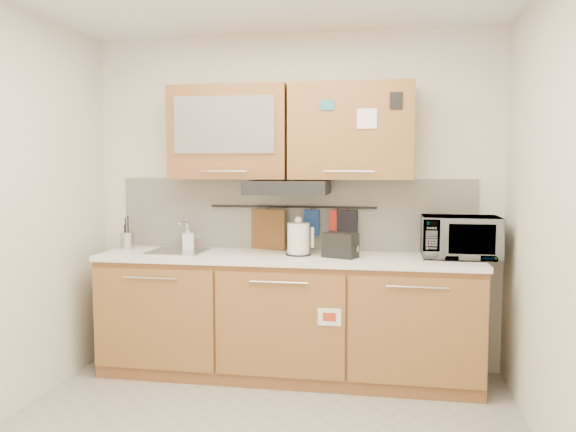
% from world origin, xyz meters
% --- Properties ---
extents(wall_back, '(3.20, 0.00, 3.20)m').
position_xyz_m(wall_back, '(0.00, 1.50, 1.30)').
color(wall_back, silver).
rests_on(wall_back, ground).
extents(wall_right, '(0.00, 3.00, 3.00)m').
position_xyz_m(wall_right, '(1.60, 0.00, 1.30)').
color(wall_right, silver).
rests_on(wall_right, ground).
extents(base_cabinet, '(2.80, 0.64, 0.88)m').
position_xyz_m(base_cabinet, '(0.00, 1.19, 0.41)').
color(base_cabinet, '#915933').
rests_on(base_cabinet, floor).
extents(countertop, '(2.82, 0.62, 0.04)m').
position_xyz_m(countertop, '(0.00, 1.19, 0.90)').
color(countertop, white).
rests_on(countertop, base_cabinet).
extents(backsplash, '(2.80, 0.02, 0.56)m').
position_xyz_m(backsplash, '(0.00, 1.49, 1.20)').
color(backsplash, silver).
rests_on(backsplash, countertop).
extents(upper_cabinets, '(1.82, 0.37, 0.70)m').
position_xyz_m(upper_cabinets, '(-0.00, 1.32, 1.83)').
color(upper_cabinets, '#915933').
rests_on(upper_cabinets, wall_back).
extents(range_hood, '(0.60, 0.46, 0.10)m').
position_xyz_m(range_hood, '(0.00, 1.25, 1.42)').
color(range_hood, black).
rests_on(range_hood, upper_cabinets).
extents(sink, '(0.42, 0.40, 0.26)m').
position_xyz_m(sink, '(-0.85, 1.21, 0.92)').
color(sink, silver).
rests_on(sink, countertop).
extents(utensil_rail, '(1.30, 0.02, 0.02)m').
position_xyz_m(utensil_rail, '(0.00, 1.45, 1.26)').
color(utensil_rail, black).
rests_on(utensil_rail, backsplash).
extents(utensil_crock, '(0.14, 0.14, 0.27)m').
position_xyz_m(utensil_crock, '(-1.30, 1.28, 0.99)').
color(utensil_crock, '#B5B4B9').
rests_on(utensil_crock, countertop).
extents(kettle, '(0.22, 0.21, 0.29)m').
position_xyz_m(kettle, '(0.09, 1.20, 1.03)').
color(kettle, silver).
rests_on(kettle, countertop).
extents(toaster, '(0.27, 0.22, 0.18)m').
position_xyz_m(toaster, '(0.40, 1.14, 1.01)').
color(toaster, black).
rests_on(toaster, countertop).
extents(microwave, '(0.54, 0.37, 0.30)m').
position_xyz_m(microwave, '(1.25, 1.27, 1.07)').
color(microwave, '#999999').
rests_on(microwave, countertop).
extents(soap_bottle, '(0.11, 0.11, 0.19)m').
position_xyz_m(soap_bottle, '(-0.82, 1.33, 1.02)').
color(soap_bottle, '#999999').
rests_on(soap_bottle, countertop).
extents(cutting_board, '(0.30, 0.13, 0.39)m').
position_xyz_m(cutting_board, '(-0.19, 1.44, 1.05)').
color(cutting_board, brown).
rests_on(cutting_board, utensil_rail).
extents(oven_mitt, '(0.12, 0.04, 0.20)m').
position_xyz_m(oven_mitt, '(0.15, 1.44, 1.14)').
color(oven_mitt, navy).
rests_on(oven_mitt, utensil_rail).
extents(dark_pouch, '(0.16, 0.06, 0.25)m').
position_xyz_m(dark_pouch, '(0.43, 1.44, 1.12)').
color(dark_pouch, black).
rests_on(dark_pouch, utensil_rail).
extents(pot_holder, '(0.13, 0.02, 0.16)m').
position_xyz_m(pot_holder, '(0.36, 1.44, 1.16)').
color(pot_holder, '#A92A16').
rests_on(pot_holder, utensil_rail).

